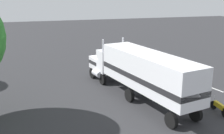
{
  "coord_description": "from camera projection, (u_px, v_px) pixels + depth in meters",
  "views": [
    {
      "loc": [
        -26.81,
        7.12,
        8.91
      ],
      "look_at": [
        -1.52,
        -0.37,
        1.6
      ],
      "focal_mm": 44.33,
      "sensor_mm": 36.0,
      "label": 1
    }
  ],
  "objects": [
    {
      "name": "motorcycle",
      "position": [
        219.0,
        107.0,
        20.73
      ],
      "size": [
        2.11,
        0.32,
        1.12
      ],
      "color": "black",
      "rests_on": "ground_plane"
    },
    {
      "name": "lane_stripe_mid",
      "position": [
        173.0,
        82.0,
        27.73
      ],
      "size": [
        4.36,
        0.92,
        0.01
      ],
      "primitive_type": "cube",
      "rotation": [
        0.0,
        0.0,
        0.17
      ],
      "color": "silver",
      "rests_on": "ground_plane"
    },
    {
      "name": "lane_stripe_far",
      "position": [
        205.0,
        85.0,
        26.94
      ],
      "size": [
        4.34,
        1.06,
        0.01
      ],
      "primitive_type": "cube",
      "rotation": [
        0.0,
        0.0,
        0.21
      ],
      "color": "silver",
      "rests_on": "ground_plane"
    },
    {
      "name": "person_bystander",
      "position": [
        164.0,
        84.0,
        24.53
      ],
      "size": [
        0.34,
        0.46,
        1.63
      ],
      "color": "black",
      "rests_on": "ground_plane"
    },
    {
      "name": "semi_truck",
      "position": [
        140.0,
        70.0,
        22.95
      ],
      "size": [
        14.36,
        5.53,
        4.5
      ],
      "color": "white",
      "rests_on": "ground_plane"
    },
    {
      "name": "lane_stripe_near",
      "position": [
        131.0,
        71.0,
        31.5
      ],
      "size": [
        4.29,
        1.29,
        0.01
      ],
      "primitive_type": "cube",
      "rotation": [
        0.0,
        0.0,
        0.26
      ],
      "color": "silver",
      "rests_on": "ground_plane"
    },
    {
      "name": "ground_plane",
      "position": [
        105.0,
        78.0,
        29.09
      ],
      "size": [
        120.0,
        120.0,
        0.0
      ],
      "primitive_type": "plane",
      "color": "#2D2D30"
    }
  ]
}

